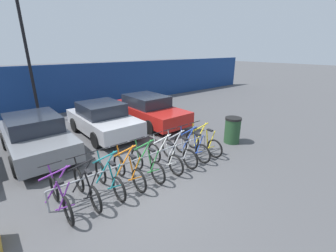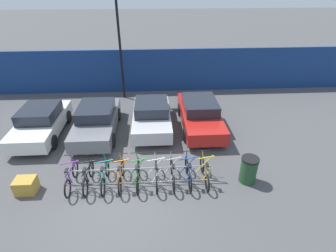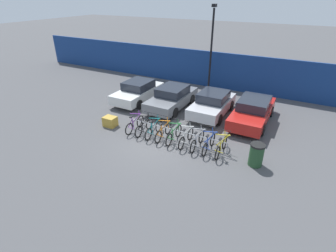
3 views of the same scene
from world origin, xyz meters
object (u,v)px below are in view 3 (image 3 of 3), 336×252
trash_bin (256,155)px  bicycle_white (186,138)px  car_white (138,91)px  bicycle_blue (209,144)px  bicycle_yellow (221,147)px  bicycle_green (174,134)px  bicycle_black (144,127)px  bicycle_teal (154,129)px  car_grey (172,98)px  bicycle_purple (135,124)px  car_silver (212,104)px  lamp_post (211,45)px  bike_rack (176,131)px  car_red (253,111)px  bicycle_silver (197,141)px  cargo_crate (110,121)px  bicycle_orange (163,132)px

trash_bin → bicycle_white: bearing=177.9°
car_white → bicycle_blue: bearing=-29.6°
bicycle_yellow → car_white: (-7.13, 3.71, 0.31)m
bicycle_green → trash_bin: 4.05m
bicycle_black → bicycle_teal: size_ratio=1.00×
bicycle_green → car_grey: 4.31m
car_white → trash_bin: 9.52m
bicycle_purple → car_silver: car_silver is taller
bicycle_purple → bicycle_teal: 1.19m
bicycle_purple → bicycle_yellow: size_ratio=1.00×
bicycle_yellow → car_grey: 5.91m
bicycle_purple → car_silver: (2.92, 4.03, 0.31)m
lamp_post → bicycle_green: bearing=-81.6°
bike_rack → bicycle_black: bearing=-175.3°
car_white → lamp_post: lamp_post is taller
lamp_post → bike_rack: bearing=-81.2°
bike_rack → trash_bin: (4.00, -0.27, 0.02)m
bicycle_white → trash_bin: size_ratio=1.66×
bike_rack → bicycle_yellow: 2.42m
bicycle_green → car_grey: (-2.09, 3.76, 0.31)m
bicycle_purple → car_grey: (0.29, 3.76, 0.31)m
bicycle_purple → lamp_post: (1.21, 7.97, 2.99)m
car_white → car_red: 7.62m
bike_rack → bicycle_teal: bearing=-173.1°
bike_rack → lamp_post: (-1.21, 7.83, 2.86)m
bike_rack → car_red: size_ratio=1.17×
bicycle_silver → car_silver: bearing=100.8°
bicycle_black → cargo_crate: bicycle_black is taller
bicycle_black → cargo_crate: (-2.13, -0.21, -0.10)m
car_red → cargo_crate: (-6.85, -4.31, -0.42)m
bicycle_blue → car_silver: bearing=105.0°
bicycle_purple → trash_bin: 6.42m
bicycle_orange → bicycle_yellow: 3.06m
trash_bin → bicycle_silver: bearing=177.5°
car_silver → cargo_crate: car_silver is taller
car_grey → car_red: bearing=3.8°
car_grey → car_red: same height
car_silver → car_red: bearing=1.4°
trash_bin → cargo_crate: (-7.95, -0.09, -0.24)m
bicycle_teal → car_grey: size_ratio=0.40×
lamp_post → bicycle_yellow: bearing=-65.5°
bicycle_black → lamp_post: size_ratio=0.28×
bicycle_purple → bicycle_teal: (1.19, 0.00, 0.00)m
bicycle_black → bicycle_blue: 3.63m
bicycle_white → bicycle_silver: (0.60, 0.00, 0.00)m
lamp_post → trash_bin: (5.21, -8.09, -2.85)m
car_grey → bicycle_green: bearing=-60.9°
bicycle_silver → bicycle_yellow: (1.19, 0.00, 0.00)m
bicycle_orange → car_silver: car_silver is taller
bicycle_black → trash_bin: size_ratio=1.66×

